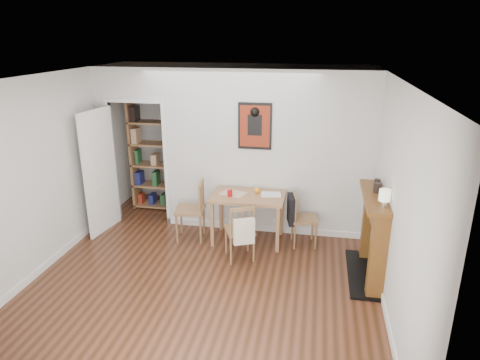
% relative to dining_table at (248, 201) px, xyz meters
% --- Properties ---
extents(ground, '(5.20, 5.20, 0.00)m').
position_rel_dining_table_xyz_m(ground, '(-0.36, -0.97, -0.67)').
color(ground, '#572D1C').
rests_on(ground, ground).
extents(room_shell, '(5.20, 5.20, 5.20)m').
position_rel_dining_table_xyz_m(room_shell, '(-0.26, 0.37, 0.63)').
color(room_shell, beige).
rests_on(room_shell, ground).
extents(dining_table, '(1.11, 0.71, 0.76)m').
position_rel_dining_table_xyz_m(dining_table, '(0.00, 0.00, 0.00)').
color(dining_table, '#9C6E49').
rests_on(dining_table, ground).
extents(chair_left, '(0.54, 0.54, 0.96)m').
position_rel_dining_table_xyz_m(chair_left, '(-0.90, -0.10, -0.19)').
color(chair_left, brown).
rests_on(chair_left, ground).
extents(chair_right, '(0.53, 0.48, 0.82)m').
position_rel_dining_table_xyz_m(chair_right, '(0.85, 0.02, -0.24)').
color(chair_right, brown).
rests_on(chair_right, ground).
extents(chair_front, '(0.56, 0.59, 0.85)m').
position_rel_dining_table_xyz_m(chair_front, '(-0.02, -0.58, -0.23)').
color(chair_front, brown).
rests_on(chair_front, ground).
extents(bookshelf, '(0.87, 0.35, 2.06)m').
position_rel_dining_table_xyz_m(bookshelf, '(-1.88, 1.05, 0.35)').
color(bookshelf, '#9C6E49').
rests_on(bookshelf, ground).
extents(fireplace, '(0.45, 1.25, 1.16)m').
position_rel_dining_table_xyz_m(fireplace, '(1.80, -0.72, -0.05)').
color(fireplace, brown).
rests_on(fireplace, ground).
extents(red_glass, '(0.08, 0.08, 0.10)m').
position_rel_dining_table_xyz_m(red_glass, '(-0.26, -0.09, 0.14)').
color(red_glass, maroon).
rests_on(red_glass, dining_table).
extents(orange_fruit, '(0.08, 0.08, 0.08)m').
position_rel_dining_table_xyz_m(orange_fruit, '(0.12, 0.12, 0.13)').
color(orange_fruit, orange).
rests_on(orange_fruit, dining_table).
extents(placemat, '(0.43, 0.37, 0.00)m').
position_rel_dining_table_xyz_m(placemat, '(-0.23, 0.03, 0.09)').
color(placemat, beige).
rests_on(placemat, dining_table).
extents(notebook, '(0.32, 0.26, 0.01)m').
position_rel_dining_table_xyz_m(notebook, '(0.34, 0.07, 0.10)').
color(notebook, silver).
rests_on(notebook, dining_table).
extents(mantel_lamp, '(0.14, 0.14, 0.21)m').
position_rel_dining_table_xyz_m(mantel_lamp, '(1.80, -1.12, 0.62)').
color(mantel_lamp, silver).
rests_on(mantel_lamp, fireplace).
extents(ceramic_jar_a, '(0.11, 0.11, 0.13)m').
position_rel_dining_table_xyz_m(ceramic_jar_a, '(1.78, -0.63, 0.56)').
color(ceramic_jar_a, black).
rests_on(ceramic_jar_a, fireplace).
extents(ceramic_jar_b, '(0.08, 0.08, 0.10)m').
position_rel_dining_table_xyz_m(ceramic_jar_b, '(1.81, -0.38, 0.54)').
color(ceramic_jar_b, black).
rests_on(ceramic_jar_b, fireplace).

